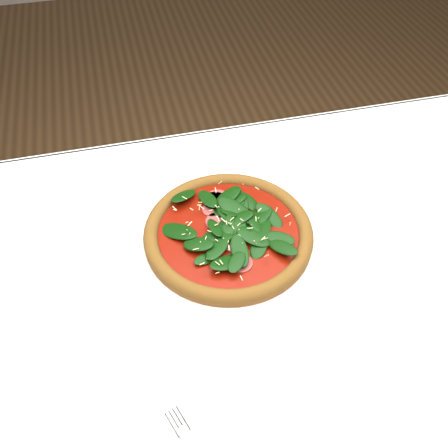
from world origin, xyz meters
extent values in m
plane|color=brown|center=(0.00, 0.00, 0.00)|extent=(6.00, 6.00, 0.00)
cube|color=white|center=(0.00, 0.00, 0.73)|extent=(1.20, 0.80, 0.04)
cylinder|color=#4D341E|center=(-0.54, 0.34, 0.35)|extent=(0.06, 0.06, 0.71)
cylinder|color=#4D341E|center=(0.54, 0.34, 0.35)|extent=(0.06, 0.06, 0.71)
cube|color=white|center=(0.00, 0.40, 0.64)|extent=(1.20, 0.01, 0.22)
cylinder|color=white|center=(-0.05, 0.09, 0.76)|extent=(0.33, 0.33, 0.01)
torus|color=white|center=(-0.05, 0.09, 0.76)|extent=(0.33, 0.33, 0.01)
cylinder|color=#985A24|center=(-0.05, 0.09, 0.77)|extent=(0.28, 0.28, 0.01)
torus|color=#B37329|center=(-0.05, 0.09, 0.77)|extent=(0.29, 0.29, 0.02)
cylinder|color=#8E0B05|center=(-0.05, 0.09, 0.77)|extent=(0.24, 0.24, 0.00)
cylinder|color=#A54242|center=(-0.05, 0.09, 0.78)|extent=(0.21, 0.21, 0.00)
ellipsoid|color=#0B3309|center=(-0.05, 0.09, 0.79)|extent=(0.23, 0.23, 0.02)
cylinder|color=beige|center=(-0.05, 0.09, 0.79)|extent=(0.21, 0.21, 0.00)
cube|color=silver|center=(-0.19, -0.20, 0.76)|extent=(0.03, 0.04, 0.00)
cylinder|color=white|center=(0.35, 0.32, 0.75)|extent=(0.13, 0.13, 0.01)
torus|color=white|center=(0.35, 0.32, 0.76)|extent=(0.13, 0.13, 0.01)
camera|label=1|loc=(-0.19, -0.45, 1.40)|focal=40.00mm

